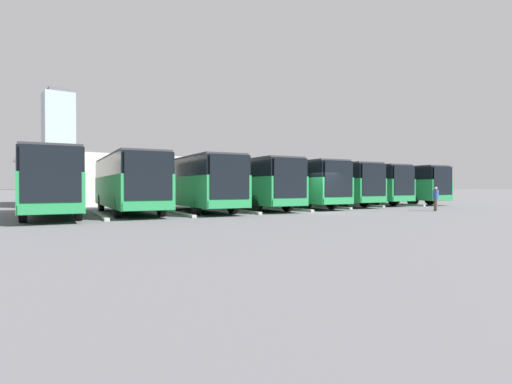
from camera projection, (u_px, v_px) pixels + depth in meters
The scene contains 19 objects.
ground_plane at pixel (322, 212), 25.24m from camera, with size 600.00×600.00×0.00m, color #5B5B60.
bus_0 at pixel (392, 184), 38.04m from camera, with size 4.07×11.47×3.42m.
curb_divider_0 at pixel (393, 204), 35.50m from camera, with size 0.24×6.67×0.15m, color #9E9E99.
bus_1 at pixel (356, 184), 36.28m from camera, with size 4.07×11.47×3.42m.
curb_divider_1 at pixel (355, 205), 33.74m from camera, with size 0.24×6.67×0.15m, color #9E9E99.
bus_2 at pixel (326, 183), 33.56m from camera, with size 4.07×11.47×3.42m.
curb_divider_2 at pixel (322, 206), 31.02m from camera, with size 0.24×6.67×0.15m, color #9E9E99.
bus_3 at pixel (292, 183), 30.75m from camera, with size 4.07×11.47×3.42m.
curb_divider_3 at pixel (285, 208), 28.21m from camera, with size 0.24×6.67×0.15m, color #9E9E99.
bus_4 at pixel (248, 183), 28.24m from camera, with size 4.07×11.47×3.42m.
curb_divider_4 at pixel (236, 210), 25.70m from camera, with size 0.24×6.67×0.15m, color #9E9E99.
bus_5 at pixel (195, 182), 25.80m from camera, with size 4.07×11.47×3.42m.
curb_divider_5 at pixel (176, 213), 23.26m from camera, with size 0.24×6.67×0.15m, color #9E9E99.
bus_6 at pixel (128, 182), 23.81m from camera, with size 4.07×11.47×3.42m.
curb_divider_6 at pixel (99, 215), 21.27m from camera, with size 0.24×6.67×0.15m, color #9E9E99.
bus_7 at pixel (51, 181), 21.23m from camera, with size 4.07×11.47×3.42m.
pedestrian at pixel (436, 198), 26.33m from camera, with size 0.50×0.50×1.60m.
station_building at pixel (183, 181), 41.87m from camera, with size 29.54×12.18×4.40m.
office_tower at pixel (59, 141), 226.65m from camera, with size 15.62×15.62×57.15m.
Camera 1 is at (18.03, 18.12, 1.58)m, focal length 28.00 mm.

